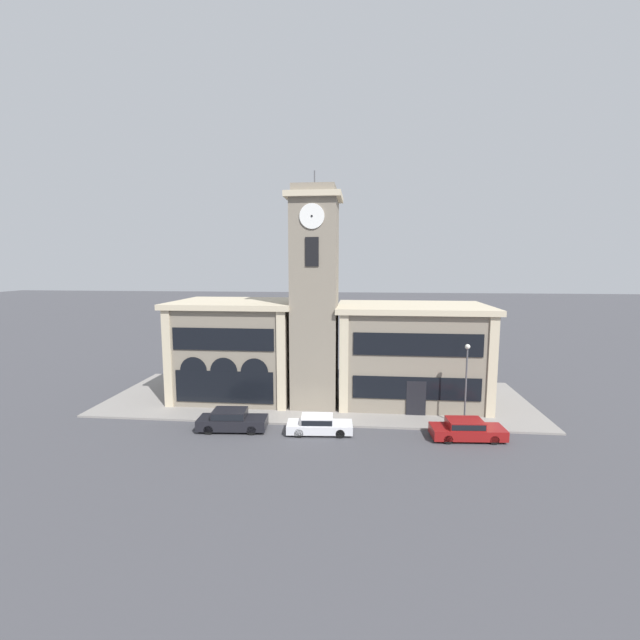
% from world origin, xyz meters
% --- Properties ---
extents(ground_plane, '(300.00, 300.00, 0.00)m').
position_xyz_m(ground_plane, '(0.00, 0.00, 0.00)').
color(ground_plane, '#424247').
extents(sidewalk_kerb, '(36.17, 12.81, 0.15)m').
position_xyz_m(sidewalk_kerb, '(0.00, 6.41, 0.07)').
color(sidewalk_kerb, gray).
rests_on(sidewalk_kerb, ground_plane).
extents(clock_tower, '(4.36, 4.36, 19.11)m').
position_xyz_m(clock_tower, '(-0.00, 4.59, 9.02)').
color(clock_tower, gray).
rests_on(clock_tower, ground_plane).
extents(town_hall_left_wing, '(10.80, 8.74, 8.61)m').
position_xyz_m(town_hall_left_wing, '(-7.18, 6.75, 4.34)').
color(town_hall_left_wing, gray).
rests_on(town_hall_left_wing, ground_plane).
extents(town_hall_right_wing, '(12.65, 8.74, 8.40)m').
position_xyz_m(town_hall_right_wing, '(8.11, 6.76, 4.23)').
color(town_hall_right_wing, gray).
rests_on(town_hall_right_wing, ground_plane).
extents(parked_car_near, '(4.99, 2.21, 1.50)m').
position_xyz_m(parked_car_near, '(-5.35, -1.29, 0.78)').
color(parked_car_near, black).
rests_on(parked_car_near, ground_plane).
extents(parked_car_mid, '(4.68, 2.04, 1.27)m').
position_xyz_m(parked_car_mid, '(0.92, -1.29, 0.67)').
color(parked_car_mid, silver).
rests_on(parked_car_mid, ground_plane).
extents(parked_car_far, '(5.00, 2.21, 1.37)m').
position_xyz_m(parked_car_far, '(11.02, -1.29, 0.71)').
color(parked_car_far, maroon).
rests_on(parked_car_far, ground_plane).
extents(street_lamp, '(0.36, 0.36, 6.04)m').
position_xyz_m(street_lamp, '(11.35, 0.78, 4.09)').
color(street_lamp, '#4C4C51').
rests_on(street_lamp, sidewalk_kerb).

